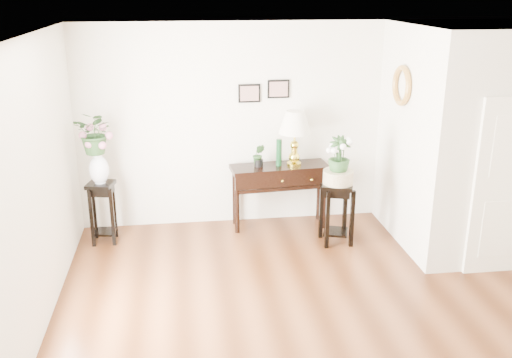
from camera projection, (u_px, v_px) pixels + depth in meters
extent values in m
cube|color=brown|center=(346.00, 319.00, 5.82)|extent=(6.00, 5.50, 0.02)
cube|color=white|center=(363.00, 38.00, 4.93)|extent=(6.00, 5.50, 0.02)
cube|color=silver|center=(295.00, 124.00, 7.96)|extent=(6.00, 0.02, 2.80)
cube|color=silver|center=(22.00, 206.00, 4.99)|extent=(0.02, 5.50, 2.80)
cube|color=silver|center=(471.00, 136.00, 7.31)|extent=(1.80, 1.95, 2.80)
cube|color=white|center=(510.00, 188.00, 6.48)|extent=(0.90, 0.05, 2.10)
cube|color=black|center=(249.00, 93.00, 7.71)|extent=(0.30, 0.02, 0.25)
cube|color=black|center=(278.00, 89.00, 7.74)|extent=(0.30, 0.02, 0.25)
torus|color=gold|center=(402.00, 86.00, 7.10)|extent=(0.07, 0.51, 0.51)
cube|color=black|center=(279.00, 196.00, 7.96)|extent=(1.37, 0.55, 0.89)
cube|color=yellow|center=(294.00, 140.00, 7.73)|extent=(0.49, 0.49, 0.77)
cylinder|color=#0E381A|center=(279.00, 154.00, 7.76)|extent=(0.09, 0.09, 0.37)
imported|color=#244720|center=(259.00, 156.00, 7.73)|extent=(0.19, 0.17, 0.30)
cube|color=black|center=(103.00, 212.00, 7.47)|extent=(0.38, 0.38, 0.83)
imported|color=#244720|center=(96.00, 132.00, 7.12)|extent=(0.63, 0.60, 0.55)
cube|color=black|center=(336.00, 213.00, 7.45)|extent=(0.49, 0.49, 0.82)
cylinder|color=beige|center=(338.00, 177.00, 7.30)|extent=(0.51, 0.51, 0.17)
imported|color=#244720|center=(339.00, 156.00, 7.20)|extent=(0.30, 0.30, 0.50)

